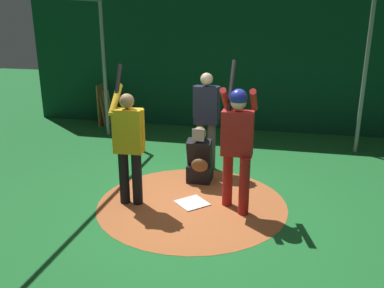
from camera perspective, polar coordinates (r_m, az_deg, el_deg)
The scene contains 10 objects.
ground_plane at distance 6.31m, azimuth 0.00°, elevation -8.25°, with size 26.43×26.43×0.00m, color #1E6B2D.
dirt_circle at distance 6.31m, azimuth 0.00°, elevation -8.22°, with size 2.86×2.86×0.01m, color #B76033.
home_plate at distance 6.30m, azimuth 0.00°, elevation -8.15°, with size 0.42×0.42×0.01m, color white.
batter at distance 5.79m, azimuth 6.27°, elevation 0.82°, with size 0.68×0.49×2.13m.
catcher at distance 6.96m, azimuth 1.08°, elevation -2.27°, with size 0.58×0.40×0.97m.
umpire at distance 7.38m, azimuth 2.00°, elevation 3.89°, with size 0.22×0.49×1.77m.
visitor at distance 6.05m, azimuth -8.77°, elevation 0.35°, with size 0.55×0.51×2.05m.
back_wall at distance 10.09m, azimuth 5.82°, elevation 12.40°, with size 0.22×10.43×3.65m.
cage_frame at distance 5.70m, azimuth 0.00°, elevation 11.90°, with size 6.40×5.61×3.06m.
bat_rack at distance 10.96m, azimuth -11.75°, elevation 5.41°, with size 0.94×0.18×1.05m.
Camera 1 is at (5.52, 1.28, 2.77)m, focal length 38.51 mm.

